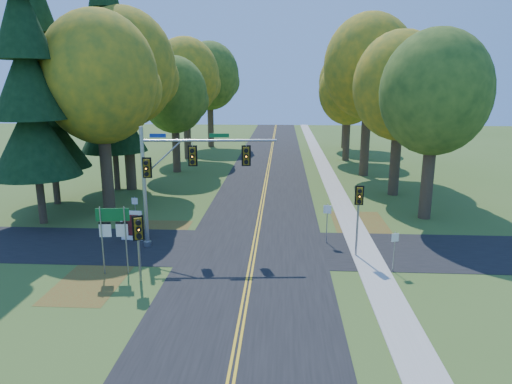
# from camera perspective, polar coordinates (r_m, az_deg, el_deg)

# --- Properties ---
(ground) EXTENTS (160.00, 160.00, 0.00)m
(ground) POSITION_cam_1_polar(r_m,az_deg,el_deg) (24.40, -0.52, -8.70)
(ground) COLOR #3D5B20
(ground) RESTS_ON ground
(road_main) EXTENTS (8.00, 160.00, 0.02)m
(road_main) POSITION_cam_1_polar(r_m,az_deg,el_deg) (24.40, -0.52, -8.68)
(road_main) COLOR black
(road_main) RESTS_ON ground
(road_cross) EXTENTS (60.00, 6.00, 0.02)m
(road_cross) POSITION_cam_1_polar(r_m,az_deg,el_deg) (26.26, -0.22, -7.03)
(road_cross) COLOR black
(road_cross) RESTS_ON ground
(centerline_left) EXTENTS (0.10, 160.00, 0.01)m
(centerline_left) POSITION_cam_1_polar(r_m,az_deg,el_deg) (24.40, -0.75, -8.64)
(centerline_left) COLOR gold
(centerline_left) RESTS_ON road_main
(centerline_right) EXTENTS (0.10, 160.00, 0.01)m
(centerline_right) POSITION_cam_1_polar(r_m,az_deg,el_deg) (24.39, -0.28, -8.65)
(centerline_right) COLOR gold
(centerline_right) RESTS_ON road_main
(sidewalk_east) EXTENTS (1.60, 160.00, 0.06)m
(sidewalk_east) POSITION_cam_1_polar(r_m,az_deg,el_deg) (24.79, 14.11, -8.69)
(sidewalk_east) COLOR #9E998E
(sidewalk_east) RESTS_ON ground
(leaf_patch_w_near) EXTENTS (4.00, 6.00, 0.00)m
(leaf_patch_w_near) POSITION_cam_1_polar(r_m,az_deg,el_deg) (29.22, -12.85, -5.22)
(leaf_patch_w_near) COLOR brown
(leaf_patch_w_near) RESTS_ON ground
(leaf_patch_e) EXTENTS (3.50, 8.00, 0.00)m
(leaf_patch_e) POSITION_cam_1_polar(r_m,az_deg,el_deg) (30.45, 13.18, -4.47)
(leaf_patch_e) COLOR brown
(leaf_patch_e) RESTS_ON ground
(leaf_patch_w_far) EXTENTS (3.00, 5.00, 0.00)m
(leaf_patch_w_far) POSITION_cam_1_polar(r_m,az_deg,el_deg) (23.42, -20.01, -10.54)
(leaf_patch_w_far) COLOR brown
(leaf_patch_w_far) RESTS_ON ground
(tree_w_a) EXTENTS (8.00, 8.00, 14.15)m
(tree_w_a) POSITION_cam_1_polar(r_m,az_deg,el_deg) (34.34, -18.81, 13.26)
(tree_w_a) COLOR #38281C
(tree_w_a) RESTS_ON ground
(tree_e_a) EXTENTS (7.20, 7.20, 12.73)m
(tree_e_a) POSITION_cam_1_polar(r_m,az_deg,el_deg) (32.88, 21.55, 11.40)
(tree_e_a) COLOR #38281C
(tree_e_a) RESTS_ON ground
(tree_w_b) EXTENTS (8.60, 8.60, 15.38)m
(tree_w_b) POSITION_cam_1_polar(r_m,az_deg,el_deg) (41.04, -16.03, 14.62)
(tree_w_b) COLOR #38281C
(tree_w_b) RESTS_ON ground
(tree_e_b) EXTENTS (7.60, 7.60, 13.33)m
(tree_e_b) POSITION_cam_1_polar(r_m,az_deg,el_deg) (39.26, 17.68, 12.43)
(tree_e_b) COLOR #38281C
(tree_e_b) RESTS_ON ground
(tree_w_c) EXTENTS (6.80, 6.80, 11.91)m
(tree_w_c) POSITION_cam_1_polar(r_m,az_deg,el_deg) (48.31, -10.12, 11.81)
(tree_w_c) COLOR #38281C
(tree_w_c) RESTS_ON ground
(tree_e_c) EXTENTS (8.80, 8.80, 15.79)m
(tree_e_c) POSITION_cam_1_polar(r_m,az_deg,el_deg) (46.99, 14.06, 14.89)
(tree_e_c) COLOR #38281C
(tree_e_c) RESTS_ON ground
(tree_w_d) EXTENTS (8.20, 8.20, 14.56)m
(tree_w_d) POSITION_cam_1_polar(r_m,az_deg,el_deg) (56.93, -8.73, 13.94)
(tree_w_d) COLOR #38281C
(tree_w_d) RESTS_ON ground
(tree_e_d) EXTENTS (7.00, 7.00, 12.32)m
(tree_e_d) POSITION_cam_1_polar(r_m,az_deg,el_deg) (55.95, 11.56, 12.26)
(tree_e_d) COLOR #38281C
(tree_e_d) RESTS_ON ground
(tree_w_e) EXTENTS (8.40, 8.40, 14.97)m
(tree_w_e) POSITION_cam_1_polar(r_m,az_deg,el_deg) (67.44, -5.75, 14.19)
(tree_w_e) COLOR #38281C
(tree_w_e) RESTS_ON ground
(tree_e_e) EXTENTS (7.80, 7.80, 13.74)m
(tree_e_e) POSITION_cam_1_polar(r_m,az_deg,el_deg) (66.72, 11.35, 13.25)
(tree_e_e) COLOR #38281C
(tree_e_e) RESTS_ON ground
(pine_a) EXTENTS (5.60, 5.60, 19.48)m
(pine_a) POSITION_cam_1_polar(r_m,az_deg,el_deg) (32.73, -26.62, 12.06)
(pine_a) COLOR #38281C
(pine_a) RESTS_ON ground
(pine_b) EXTENTS (5.60, 5.60, 17.31)m
(pine_b) POSITION_cam_1_polar(r_m,az_deg,el_deg) (37.86, -24.70, 10.71)
(pine_b) COLOR #38281C
(pine_b) RESTS_ON ground
(pine_c) EXTENTS (5.60, 5.60, 20.56)m
(pine_c) POSITION_cam_1_polar(r_m,az_deg,el_deg) (41.19, -17.83, 13.55)
(pine_c) COLOR #38281C
(pine_c) RESTS_ON ground
(traffic_mast) EXTENTS (7.61, 1.08, 6.92)m
(traffic_mast) POSITION_cam_1_polar(r_m,az_deg,el_deg) (25.77, -9.83, 2.63)
(traffic_mast) COLOR #9B9DA3
(traffic_mast) RESTS_ON ground
(east_signal_pole) EXTENTS (0.46, 0.53, 3.98)m
(east_signal_pole) POSITION_cam_1_polar(r_m,az_deg,el_deg) (24.67, 12.73, -1.40)
(east_signal_pole) COLOR gray
(east_signal_pole) RESTS_ON ground
(ped_signal_pole) EXTENTS (0.49, 0.60, 3.33)m
(ped_signal_pole) POSITION_cam_1_polar(r_m,az_deg,el_deg) (21.75, -14.50, -5.01)
(ped_signal_pole) COLOR gray
(ped_signal_pole) RESTS_ON ground
(route_sign_cluster) EXTENTS (1.61, 0.23, 3.45)m
(route_sign_cluster) POSITION_cam_1_polar(r_m,az_deg,el_deg) (23.16, -17.41, -4.19)
(route_sign_cluster) COLOR gray
(route_sign_cluster) RESTS_ON ground
(info_kiosk) EXTENTS (1.32, 0.29, 1.81)m
(info_kiosk) POSITION_cam_1_polar(r_m,az_deg,el_deg) (28.31, -15.30, -4.08)
(info_kiosk) COLOR white
(info_kiosk) RESTS_ON ground
(reg_sign_e_north) EXTENTS (0.45, 0.12, 2.38)m
(reg_sign_e_north) POSITION_cam_1_polar(r_m,az_deg,el_deg) (26.95, 8.89, -3.02)
(reg_sign_e_north) COLOR gray
(reg_sign_e_north) RESTS_ON ground
(reg_sign_e_south) EXTENTS (0.38, 0.16, 2.07)m
(reg_sign_e_south) POSITION_cam_1_polar(r_m,az_deg,el_deg) (23.74, 16.93, -6.30)
(reg_sign_e_south) COLOR gray
(reg_sign_e_south) RESTS_ON ground
(reg_sign_w) EXTENTS (0.40, 0.07, 2.07)m
(reg_sign_w) POSITION_cam_1_polar(r_m,az_deg,el_deg) (30.51, -14.89, -1.77)
(reg_sign_w) COLOR gray
(reg_sign_w) RESTS_ON ground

